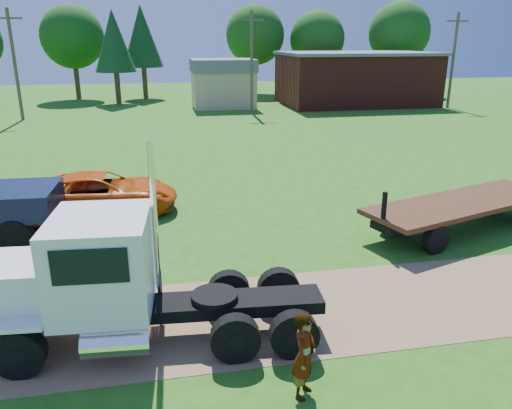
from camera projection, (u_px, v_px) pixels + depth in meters
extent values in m
plane|color=#2A5813|center=(274.00, 314.00, 12.77)|extent=(140.00, 140.00, 0.00)
cube|color=brown|center=(274.00, 313.00, 12.77)|extent=(120.00, 4.20, 0.01)
cube|color=black|center=(163.00, 308.00, 11.50)|extent=(7.50, 1.51, 0.30)
cylinder|color=black|center=(19.00, 353.00, 10.26)|extent=(1.12, 0.43, 1.09)
cylinder|color=black|center=(19.00, 353.00, 10.26)|extent=(0.41, 0.40, 0.38)
cylinder|color=black|center=(48.00, 302.00, 12.26)|extent=(1.12, 0.43, 1.09)
cylinder|color=black|center=(48.00, 302.00, 12.26)|extent=(0.41, 0.40, 0.38)
cylinder|color=black|center=(235.00, 339.00, 10.76)|extent=(1.12, 0.43, 1.09)
cylinder|color=black|center=(235.00, 339.00, 10.76)|extent=(0.41, 0.40, 0.38)
cylinder|color=black|center=(229.00, 291.00, 12.76)|extent=(1.12, 0.43, 1.09)
cylinder|color=black|center=(229.00, 291.00, 12.76)|extent=(0.41, 0.40, 0.38)
cylinder|color=black|center=(294.00, 335.00, 10.90)|extent=(1.12, 0.43, 1.09)
cylinder|color=black|center=(294.00, 335.00, 10.90)|extent=(0.41, 0.40, 0.38)
cylinder|color=black|center=(279.00, 289.00, 12.90)|extent=(1.12, 0.43, 1.09)
cylinder|color=black|center=(279.00, 289.00, 12.90)|extent=(0.41, 0.40, 0.38)
cube|color=silver|center=(30.00, 286.00, 10.95)|extent=(1.91, 1.82, 1.19)
cube|color=silver|center=(102.00, 262.00, 10.97)|extent=(2.26, 2.54, 2.09)
cube|color=black|center=(52.00, 245.00, 10.71)|extent=(0.20, 1.98, 0.84)
cube|color=black|center=(90.00, 267.00, 9.70)|extent=(1.49, 0.15, 0.74)
cube|color=black|center=(109.00, 223.00, 11.96)|extent=(1.49, 0.15, 0.74)
cube|color=silver|center=(14.00, 326.00, 10.05)|extent=(1.22, 0.54, 0.10)
cube|color=silver|center=(44.00, 278.00, 12.06)|extent=(1.22, 0.54, 0.10)
cylinder|color=white|center=(116.00, 343.00, 10.36)|extent=(1.43, 0.70, 0.60)
cylinder|color=white|center=(156.00, 239.00, 11.53)|extent=(0.15, 0.15, 4.57)
cylinder|color=black|center=(214.00, 296.00, 11.56)|extent=(1.17, 1.17, 0.12)
cylinder|color=black|center=(14.00, 238.00, 15.97)|extent=(1.24, 0.43, 1.23)
cylinder|color=black|center=(14.00, 238.00, 15.97)|extent=(0.44, 0.43, 0.43)
cylinder|color=black|center=(33.00, 214.00, 18.16)|extent=(1.24, 0.43, 1.23)
cylinder|color=black|center=(33.00, 214.00, 18.16)|extent=(0.44, 0.43, 0.43)
imported|color=#D14F09|center=(101.00, 193.00, 19.84)|extent=(5.99, 2.80, 1.66)
cube|color=#392112|center=(463.00, 203.00, 18.04)|extent=(8.22, 4.67, 0.18)
cube|color=black|center=(462.00, 209.00, 18.12)|extent=(7.79, 3.36, 0.25)
cylinder|color=black|center=(436.00, 239.00, 16.22)|extent=(1.03, 0.58, 0.98)
cylinder|color=black|center=(391.00, 220.00, 17.93)|extent=(1.03, 0.58, 0.98)
cylinder|color=black|center=(482.00, 199.00, 20.20)|extent=(1.03, 0.58, 0.98)
cube|color=black|center=(384.00, 207.00, 16.11)|extent=(0.15, 0.15, 0.98)
imported|color=#999999|center=(305.00, 355.00, 9.61)|extent=(0.73, 0.78, 1.80)
imported|color=#999999|center=(82.00, 232.00, 15.92)|extent=(0.87, 0.73, 1.62)
cube|color=maroon|center=(355.00, 80.00, 52.48)|extent=(15.00, 10.00, 5.00)
cube|color=slate|center=(357.00, 53.00, 51.63)|extent=(15.40, 10.40, 0.30)
cube|color=tan|center=(223.00, 89.00, 50.14)|extent=(6.00, 5.00, 3.60)
cube|color=slate|center=(223.00, 65.00, 49.41)|extent=(6.20, 5.40, 1.20)
cylinder|color=#463B28|center=(15.00, 66.00, 41.34)|extent=(0.28, 0.28, 9.00)
cube|color=#463B28|center=(8.00, 18.00, 40.16)|extent=(2.20, 0.14, 0.14)
cylinder|color=#463B28|center=(252.00, 63.00, 45.00)|extent=(0.28, 0.28, 9.00)
cube|color=#463B28|center=(252.00, 20.00, 43.82)|extent=(2.20, 0.14, 0.14)
cylinder|color=#463B28|center=(453.00, 61.00, 48.65)|extent=(0.28, 0.28, 9.00)
cube|color=#463B28|center=(458.00, 21.00, 47.47)|extent=(2.20, 0.14, 0.14)
cylinder|color=#3B2D18|center=(77.00, 83.00, 56.76)|extent=(0.56, 0.56, 3.65)
sphere|color=#114010|center=(72.00, 37.00, 55.18)|extent=(6.89, 6.89, 6.89)
cylinder|color=#3B2D18|center=(145.00, 83.00, 57.23)|extent=(0.56, 0.56, 3.58)
cone|color=#10371C|center=(142.00, 36.00, 55.61)|extent=(4.51, 4.51, 6.66)
cylinder|color=#3B2D18|center=(255.00, 78.00, 62.37)|extent=(0.56, 0.56, 3.77)
sphere|color=#114010|center=(255.00, 35.00, 60.74)|extent=(7.12, 7.12, 7.12)
cylinder|color=#3B2D18|center=(316.00, 79.00, 62.76)|extent=(0.56, 0.56, 3.55)
sphere|color=#114010|center=(317.00, 39.00, 61.23)|extent=(6.69, 6.69, 6.69)
cylinder|color=#3B2D18|center=(395.00, 77.00, 62.64)|extent=(0.56, 0.56, 3.92)
sphere|color=#114010|center=(399.00, 33.00, 60.95)|extent=(7.39, 7.39, 7.39)
cylinder|color=#3B2D18|center=(118.00, 88.00, 52.74)|extent=(0.56, 0.56, 3.34)
cone|color=#10371C|center=(114.00, 41.00, 51.23)|extent=(4.20, 4.20, 6.21)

